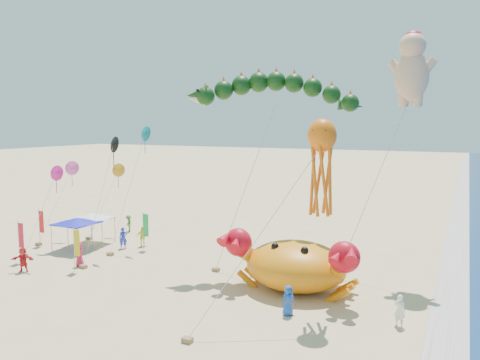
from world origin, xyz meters
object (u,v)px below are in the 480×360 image
canopy_white (91,216)px  octopus_kite (321,161)px  dragon_kite (274,96)px  canopy_blue (77,221)px  crab_inflatable (295,264)px  cherub_kite (412,67)px

canopy_white → octopus_kite: bearing=-14.9°
dragon_kite → canopy_blue: dragon_kite is taller
crab_inflatable → canopy_blue: size_ratio=2.60×
crab_inflatable → octopus_kite: octopus_kite is taller
cherub_kite → dragon_kite: bearing=-162.0°
canopy_blue → canopy_white: bearing=99.1°
crab_inflatable → octopus_kite: (2.32, -2.78, 6.81)m
crab_inflatable → cherub_kite: cherub_kite is taller
crab_inflatable → dragon_kite: 11.64m
dragon_kite → octopus_kite: dragon_kite is taller
cherub_kite → canopy_white: 28.40m
dragon_kite → octopus_kite: (5.30, -6.30, -3.87)m
crab_inflatable → canopy_blue: bearing=176.7°
canopy_white → dragon_kite: bearing=1.3°
dragon_kite → cherub_kite: cherub_kite is taller
octopus_kite → canopy_blue: size_ratio=3.19×
dragon_kite → octopus_kite: bearing=-50.0°
octopus_kite → canopy_white: octopus_kite is taller
cherub_kite → canopy_white: cherub_kite is taller
cherub_kite → canopy_white: size_ratio=4.96×
cherub_kite → canopy_blue: 28.41m
dragon_kite → canopy_white: bearing=-178.7°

